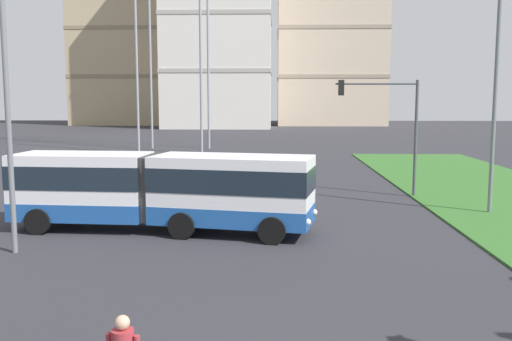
{
  "coord_description": "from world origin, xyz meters",
  "views": [
    {
      "loc": [
        0.22,
        -8.03,
        5.12
      ],
      "look_at": [
        -0.55,
        15.31,
        2.2
      ],
      "focal_mm": 39.97,
      "sensor_mm": 36.0,
      "label": 1
    }
  ],
  "objects_px": {
    "apartment_tower_west": "(129,11)",
    "traffic_light_far_right": "(389,117)",
    "streetlight_left": "(6,89)",
    "streetlight_median": "(495,90)",
    "apartment_tower_westcentre": "(218,20)",
    "apartment_tower_centre": "(330,34)",
    "articulated_bus": "(161,189)"
  },
  "relations": [
    {
      "from": "streetlight_left",
      "to": "articulated_bus",
      "type": "bearing_deg",
      "value": 37.84
    },
    {
      "from": "articulated_bus",
      "to": "apartment_tower_centre",
      "type": "distance_m",
      "value": 99.23
    },
    {
      "from": "apartment_tower_west",
      "to": "apartment_tower_westcentre",
      "type": "height_order",
      "value": "apartment_tower_west"
    },
    {
      "from": "articulated_bus",
      "to": "streetlight_median",
      "type": "distance_m",
      "value": 15.1
    },
    {
      "from": "streetlight_median",
      "to": "apartment_tower_westcentre",
      "type": "distance_m",
      "value": 83.1
    },
    {
      "from": "articulated_bus",
      "to": "apartment_tower_west",
      "type": "xyz_separation_m",
      "value": [
        -25.81,
        97.62,
        21.44
      ]
    },
    {
      "from": "streetlight_median",
      "to": "apartment_tower_centre",
      "type": "bearing_deg",
      "value": 89.12
    },
    {
      "from": "articulated_bus",
      "to": "apartment_tower_westcentre",
      "type": "distance_m",
      "value": 85.35
    },
    {
      "from": "traffic_light_far_right",
      "to": "apartment_tower_centre",
      "type": "relative_size",
      "value": 0.17
    },
    {
      "from": "apartment_tower_westcentre",
      "to": "streetlight_left",
      "type": "bearing_deg",
      "value": -88.96
    },
    {
      "from": "apartment_tower_westcentre",
      "to": "traffic_light_far_right",
      "type": "bearing_deg",
      "value": -77.76
    },
    {
      "from": "streetlight_left",
      "to": "apartment_tower_westcentre",
      "type": "xyz_separation_m",
      "value": [
        -1.58,
        86.65,
        13.8
      ]
    },
    {
      "from": "streetlight_left",
      "to": "apartment_tower_centre",
      "type": "height_order",
      "value": "apartment_tower_centre"
    },
    {
      "from": "apartment_tower_west",
      "to": "traffic_light_far_right",
      "type": "bearing_deg",
      "value": -67.94
    },
    {
      "from": "apartment_tower_west",
      "to": "apartment_tower_centre",
      "type": "relative_size",
      "value": 1.26
    },
    {
      "from": "streetlight_left",
      "to": "apartment_tower_west",
      "type": "distance_m",
      "value": 104.73
    },
    {
      "from": "traffic_light_far_right",
      "to": "apartment_tower_centre",
      "type": "bearing_deg",
      "value": 86.67
    },
    {
      "from": "traffic_light_far_right",
      "to": "streetlight_left",
      "type": "xyz_separation_m",
      "value": [
        -14.69,
        -11.65,
        1.23
      ]
    },
    {
      "from": "apartment_tower_westcentre",
      "to": "streetlight_median",
      "type": "bearing_deg",
      "value": -75.9
    },
    {
      "from": "apartment_tower_west",
      "to": "apartment_tower_westcentre",
      "type": "relative_size",
      "value": 1.2
    },
    {
      "from": "articulated_bus",
      "to": "streetlight_median",
      "type": "height_order",
      "value": "streetlight_median"
    },
    {
      "from": "articulated_bus",
      "to": "streetlight_left",
      "type": "distance_m",
      "value": 6.65
    },
    {
      "from": "streetlight_left",
      "to": "streetlight_median",
      "type": "xyz_separation_m",
      "value": [
        18.4,
        7.17,
        0.06
      ]
    },
    {
      "from": "apartment_tower_westcentre",
      "to": "apartment_tower_centre",
      "type": "relative_size",
      "value": 1.05
    },
    {
      "from": "articulated_bus",
      "to": "apartment_tower_westcentre",
      "type": "height_order",
      "value": "apartment_tower_westcentre"
    },
    {
      "from": "articulated_bus",
      "to": "traffic_light_far_right",
      "type": "xyz_separation_m",
      "value": [
        10.38,
        8.3,
        2.58
      ]
    },
    {
      "from": "apartment_tower_westcentre",
      "to": "apartment_tower_centre",
      "type": "xyz_separation_m",
      "value": [
        21.4,
        13.29,
        -1.0
      ]
    },
    {
      "from": "apartment_tower_west",
      "to": "streetlight_left",
      "type": "bearing_deg",
      "value": -77.98
    },
    {
      "from": "apartment_tower_west",
      "to": "apartment_tower_centre",
      "type": "distance_m",
      "value": 41.62
    },
    {
      "from": "streetlight_median",
      "to": "apartment_tower_centre",
      "type": "xyz_separation_m",
      "value": [
        1.43,
        92.77,
        12.74
      ]
    },
    {
      "from": "apartment_tower_westcentre",
      "to": "apartment_tower_west",
      "type": "bearing_deg",
      "value": 144.29
    },
    {
      "from": "streetlight_median",
      "to": "apartment_tower_west",
      "type": "xyz_separation_m",
      "value": [
        -39.9,
        93.8,
        17.57
      ]
    }
  ]
}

